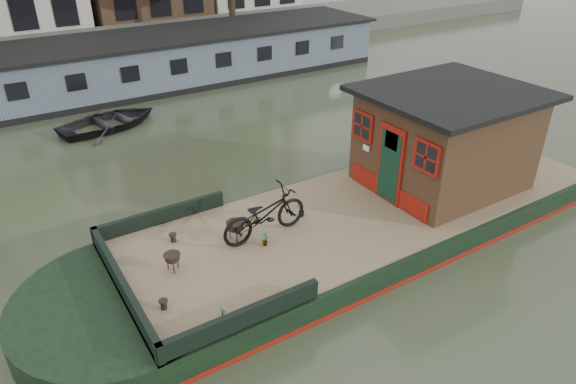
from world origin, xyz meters
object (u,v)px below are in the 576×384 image
brazier_front (235,230)px  brazier_rear (173,262)px  cabin (445,137)px  dinghy (109,118)px  potted_plant_a (265,239)px  bicycle (265,214)px

brazier_front → brazier_rear: 1.54m
cabin → dinghy: size_ratio=1.13×
potted_plant_a → cabin: bearing=0.9°
bicycle → brazier_front: (-0.60, 0.20, -0.31)m
dinghy → brazier_rear: bearing=159.8°
cabin → potted_plant_a: bearing=-179.1°
cabin → bicycle: bearing=177.1°
bicycle → brazier_rear: bearing=89.8°
bicycle → brazier_front: size_ratio=4.70×
bicycle → potted_plant_a: 0.53m
bicycle → brazier_rear: 2.14m
dinghy → brazier_front: bearing=168.5°
cabin → potted_plant_a: cabin is taller
dinghy → bicycle: bearing=172.0°
bicycle → dinghy: size_ratio=0.57×
cabin → potted_plant_a: size_ratio=11.80×
brazier_front → dinghy: bearing=90.7°
bicycle → brazier_front: bicycle is taller
potted_plant_a → dinghy: bearing=92.9°
potted_plant_a → brazier_rear: bearing=173.2°
cabin → brazier_front: (-5.58, 0.46, -1.01)m
brazier_rear → brazier_front: bearing=11.7°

